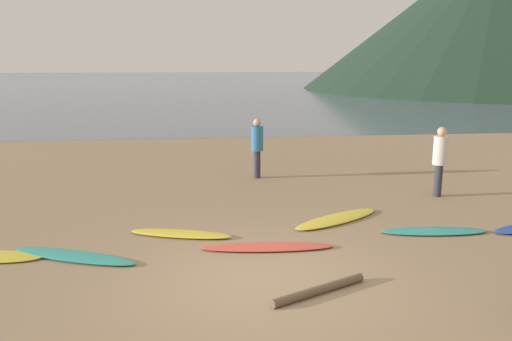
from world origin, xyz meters
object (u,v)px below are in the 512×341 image
surfboard_2 (181,234)px  person_0 (257,143)px  driftwood_log (319,290)px  surfboard_3 (268,247)px  surfboard_4 (337,219)px  person_1 (440,156)px  surfboard_1 (74,256)px  surfboard_5 (434,231)px

surfboard_2 → person_0: bearing=82.8°
surfboard_2 → driftwood_log: 3.48m
surfboard_2 → driftwood_log: size_ratio=1.23×
surfboard_3 → person_0: bearing=88.9°
surfboard_4 → person_0: (-1.26, 4.14, 0.98)m
person_0 → driftwood_log: 7.55m
person_1 → driftwood_log: person_1 is taller
surfboard_1 → surfboard_3: bearing=24.3°
surfboard_2 → surfboard_3: 1.82m
surfboard_5 → driftwood_log: (-2.91, -2.37, 0.03)m
surfboard_2 → surfboard_4: surfboard_2 is taller
surfboard_1 → surfboard_2: (1.82, 0.93, 0.00)m
surfboard_2 → surfboard_5: bearing=11.8°
surfboard_5 → driftwood_log: size_ratio=1.27×
surfboard_1 → surfboard_2: surfboard_2 is taller
surfboard_1 → person_1: size_ratio=1.39×
surfboard_4 → driftwood_log: bearing=-140.4°
surfboard_3 → person_1: (4.74, 3.10, 1.00)m
surfboard_2 → person_1: size_ratio=1.17×
surfboard_2 → surfboard_4: (3.31, 0.59, -0.00)m
person_0 → surfboard_4: bearing=-67.6°
surfboard_4 → person_1: bearing=-2.5°
surfboard_3 → person_1: person_1 is taller
surfboard_4 → person_0: size_ratio=1.36×
surfboard_5 → person_0: size_ratio=1.23×
person_1 → driftwood_log: size_ratio=1.05×
surfboard_5 → surfboard_1: bearing=-170.7°
surfboard_1 → surfboard_5: bearing=27.9°
surfboard_3 → surfboard_4: size_ratio=1.03×
surfboard_2 → person_0: size_ratio=1.19×
surfboard_1 → person_1: person_1 is taller
person_1 → driftwood_log: bearing=103.9°
surfboard_4 → person_1: size_ratio=1.34×
surfboard_2 → surfboard_5: (5.02, -0.39, -0.01)m
driftwood_log → surfboard_1: bearing=155.1°
surfboard_4 → surfboard_5: surfboard_4 is taller
surfboard_5 → person_1: 3.10m
surfboard_1 → surfboard_3: (3.42, 0.06, -0.00)m
surfboard_4 → surfboard_1: bearing=165.7°
surfboard_1 → person_1: (8.16, 3.16, 1.00)m
person_0 → surfboard_1: bearing=-118.9°
surfboard_3 → person_0: person_0 is taller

